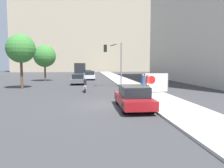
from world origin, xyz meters
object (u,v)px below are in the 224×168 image
at_px(car_on_road_nearest, 78,79).
at_px(jogger_on_sidewalk, 143,84).
at_px(car_on_road_distant, 88,73).
at_px(city_bus_on_road, 81,68).
at_px(parked_car_curbside, 133,97).
at_px(seated_protester, 147,91).
at_px(motorcycle_on_road, 85,86).
at_px(pedestrian_behind, 148,83).
at_px(protest_banner, 156,83).
at_px(car_on_road_midblock, 90,75).
at_px(street_tree_midblock, 45,56).
at_px(street_tree_near_curb, 21,49).
at_px(traffic_light_pole, 115,57).

bearing_deg(car_on_road_nearest, jogger_on_sidewalk, -63.72).
relative_size(car_on_road_distant, city_bus_on_road, 0.39).
bearing_deg(parked_car_curbside, seated_protester, 59.97).
relative_size(car_on_road_distant, motorcycle_on_road, 2.09).
height_order(pedestrian_behind, motorcycle_on_road, pedestrian_behind).
bearing_deg(jogger_on_sidewalk, pedestrian_behind, -94.80).
relative_size(seated_protester, protest_banner, 0.53).
bearing_deg(city_bus_on_road, car_on_road_nearest, -88.50).
relative_size(car_on_road_nearest, motorcycle_on_road, 2.10).
xyz_separation_m(pedestrian_behind, car_on_road_midblock, (-5.18, 19.56, -0.24)).
bearing_deg(pedestrian_behind, car_on_road_midblock, -35.90).
xyz_separation_m(protest_banner, street_tree_midblock, (-13.19, 16.89, 2.98)).
relative_size(parked_car_curbside, car_on_road_midblock, 1.01).
relative_size(protest_banner, car_on_road_nearest, 0.48).
bearing_deg(street_tree_midblock, protest_banner, -52.02).
bearing_deg(jogger_on_sidewalk, parked_car_curbside, 95.32).
bearing_deg(parked_car_curbside, jogger_on_sidewalk, 69.57).
bearing_deg(car_on_road_nearest, motorcycle_on_road, -82.78).
height_order(car_on_road_midblock, street_tree_near_curb, street_tree_near_curb).
distance_m(seated_protester, car_on_road_midblock, 23.26).
relative_size(seated_protester, street_tree_midblock, 0.20).
height_order(protest_banner, street_tree_midblock, street_tree_midblock).
distance_m(car_on_road_nearest, street_tree_midblock, 8.85).
distance_m(car_on_road_nearest, car_on_road_midblock, 8.76).
bearing_deg(street_tree_midblock, traffic_light_pole, -45.52).
distance_m(car_on_road_midblock, street_tree_near_curb, 16.04).
bearing_deg(traffic_light_pole, parked_car_curbside, -91.78).
xyz_separation_m(motorcycle_on_road, street_tree_midblock, (-6.66, 14.59, 3.49)).
xyz_separation_m(jogger_on_sidewalk, motorcycle_on_road, (-4.95, 3.64, -0.49)).
xyz_separation_m(parked_car_curbside, motorcycle_on_road, (-3.10, 8.59, -0.16)).
bearing_deg(motorcycle_on_road, jogger_on_sidewalk, -36.33).
relative_size(seated_protester, car_on_road_distant, 0.26).
xyz_separation_m(jogger_on_sidewalk, street_tree_midblock, (-11.61, 18.22, 3.00)).
relative_size(seated_protester, motorcycle_on_road, 0.54).
relative_size(seated_protester, pedestrian_behind, 0.68).
bearing_deg(protest_banner, street_tree_midblock, 127.98).
xyz_separation_m(pedestrian_behind, traffic_light_pole, (-2.19, 6.61, 2.57)).
bearing_deg(jogger_on_sidewalk, street_tree_midblock, -31.75).
xyz_separation_m(traffic_light_pole, car_on_road_nearest, (-4.59, 4.34, -2.88)).
xyz_separation_m(traffic_light_pole, street_tree_near_curb, (-10.57, -0.69, 0.86)).
xyz_separation_m(traffic_light_pole, car_on_road_midblock, (-2.98, 12.95, -2.82)).
bearing_deg(jogger_on_sidewalk, motorcycle_on_road, -10.58).
xyz_separation_m(seated_protester, pedestrian_behind, (0.91, 3.30, 0.26)).
relative_size(seated_protester, jogger_on_sidewalk, 0.66).
bearing_deg(city_bus_on_road, jogger_on_sidewalk, -80.63).
xyz_separation_m(seated_protester, parked_car_curbside, (-1.68, -2.91, -0.04)).
bearing_deg(car_on_road_midblock, jogger_on_sidewalk, -77.99).
relative_size(seated_protester, parked_car_curbside, 0.25).
height_order(pedestrian_behind, street_tree_midblock, street_tree_midblock).
bearing_deg(car_on_road_distant, motorcycle_on_road, -90.23).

